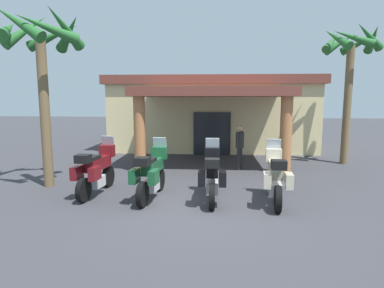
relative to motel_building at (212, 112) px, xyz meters
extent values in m
plane|color=#38383D|center=(0.14, -10.85, -2.00)|extent=(80.00, 80.00, 0.00)
cube|color=beige|center=(-0.01, 0.21, -0.27)|extent=(10.88, 7.14, 3.46)
cube|color=#1E2328|center=(0.14, -3.18, -0.95)|extent=(1.80, 0.18, 2.10)
cube|color=brown|center=(0.24, -5.30, 1.01)|extent=(6.37, 4.65, 0.35)
cylinder|color=#B27042|center=(-2.37, -7.21, -0.58)|extent=(0.43, 0.43, 2.84)
cylinder|color=#B27042|center=(3.01, -6.97, -0.58)|extent=(0.43, 0.43, 2.84)
cube|color=brown|center=(-0.01, 0.21, 1.68)|extent=(11.30, 7.56, 0.44)
cylinder|color=black|center=(-2.79, -9.40, -1.67)|extent=(0.18, 0.67, 0.66)
cylinder|color=black|center=(-2.89, -10.95, -1.67)|extent=(0.18, 0.67, 0.66)
cube|color=silver|center=(-2.84, -10.20, -1.63)|extent=(0.35, 0.58, 0.32)
cube|color=maroon|center=(-2.83, -10.05, -1.12)|extent=(0.37, 1.17, 0.34)
cube|color=black|center=(-2.85, -10.40, -0.90)|extent=(0.32, 0.62, 0.10)
cube|color=maroon|center=(-2.79, -9.42, -0.85)|extent=(0.45, 0.27, 0.36)
cube|color=#B2BCC6|center=(-2.79, -9.34, -0.57)|extent=(0.41, 0.14, 0.36)
cube|color=maroon|center=(-3.14, -10.78, -1.24)|extent=(0.21, 0.45, 0.36)
cube|color=maroon|center=(-2.62, -10.81, -1.24)|extent=(0.21, 0.45, 0.36)
cube|color=black|center=(-2.88, -10.90, -0.83)|extent=(0.38, 0.34, 0.22)
cylinder|color=black|center=(-1.10, -9.61, -1.67)|extent=(0.19, 0.67, 0.66)
cylinder|color=black|center=(-1.22, -11.16, -1.67)|extent=(0.19, 0.67, 0.66)
cube|color=silver|center=(-1.17, -10.41, -1.63)|extent=(0.36, 0.58, 0.32)
cube|color=#19512D|center=(-1.15, -10.26, -1.12)|extent=(0.39, 1.17, 0.34)
cube|color=black|center=(-1.18, -10.61, -0.90)|extent=(0.33, 0.62, 0.10)
cube|color=#19512D|center=(-1.11, -9.63, -0.85)|extent=(0.46, 0.27, 0.36)
cube|color=#B2BCC6|center=(-1.10, -9.55, -0.57)|extent=(0.41, 0.15, 0.36)
cube|color=#19512D|center=(-1.47, -10.99, -1.24)|extent=(0.21, 0.45, 0.36)
cube|color=#19512D|center=(-0.95, -11.03, -1.24)|extent=(0.21, 0.45, 0.36)
cube|color=black|center=(-1.22, -11.11, -0.83)|extent=(0.38, 0.35, 0.22)
cylinder|color=black|center=(0.47, -9.59, -1.67)|extent=(0.17, 0.67, 0.66)
cylinder|color=black|center=(0.54, -11.14, -1.67)|extent=(0.17, 0.67, 0.66)
cube|color=silver|center=(0.51, -10.39, -1.63)|extent=(0.35, 0.57, 0.32)
cube|color=black|center=(0.50, -10.24, -1.12)|extent=(0.35, 1.16, 0.34)
cube|color=black|center=(0.52, -10.59, -0.90)|extent=(0.31, 0.61, 0.10)
cube|color=black|center=(0.47, -9.61, -0.85)|extent=(0.45, 0.26, 0.36)
cube|color=#B2BCC6|center=(0.47, -9.53, -0.57)|extent=(0.41, 0.14, 0.36)
cube|color=black|center=(0.28, -11.00, -1.24)|extent=(0.20, 0.45, 0.36)
cube|color=black|center=(0.80, -10.98, -1.24)|extent=(0.20, 0.45, 0.36)
cube|color=black|center=(0.54, -11.09, -0.83)|extent=(0.37, 0.34, 0.22)
cylinder|color=black|center=(2.22, -9.62, -1.67)|extent=(0.17, 0.67, 0.66)
cylinder|color=black|center=(2.14, -11.17, -1.67)|extent=(0.17, 0.67, 0.66)
cube|color=silver|center=(2.18, -10.42, -1.63)|extent=(0.35, 0.58, 0.32)
cube|color=beige|center=(2.19, -10.27, -1.12)|extent=(0.36, 1.16, 0.34)
cube|color=black|center=(2.17, -10.62, -0.90)|extent=(0.31, 0.61, 0.10)
cube|color=beige|center=(2.22, -9.64, -0.85)|extent=(0.45, 0.26, 0.36)
cube|color=#B2BCC6|center=(2.23, -9.56, -0.57)|extent=(0.41, 0.14, 0.36)
cube|color=beige|center=(1.89, -11.01, -1.24)|extent=(0.20, 0.45, 0.36)
cube|color=beige|center=(2.41, -11.03, -1.24)|extent=(0.20, 0.45, 0.36)
cube|color=black|center=(2.15, -11.12, -0.83)|extent=(0.38, 0.34, 0.22)
cylinder|color=black|center=(1.34, -6.52, -1.57)|extent=(0.14, 0.14, 0.86)
cylinder|color=black|center=(1.41, -6.35, -1.57)|extent=(0.14, 0.14, 0.86)
cylinder|color=#262626|center=(1.38, -6.43, -0.83)|extent=(0.32, 0.32, 0.61)
cylinder|color=#262626|center=(1.29, -6.63, -0.80)|extent=(0.09, 0.09, 0.58)
cylinder|color=#262626|center=(1.47, -6.23, -0.80)|extent=(0.09, 0.09, 0.58)
sphere|color=tan|center=(1.38, -6.43, -0.38)|extent=(0.23, 0.23, 0.23)
cylinder|color=brown|center=(5.84, -4.76, 0.45)|extent=(0.32, 0.32, 4.89)
cone|color=#236028|center=(6.60, -4.89, 3.11)|extent=(0.61, 1.56, 1.04)
cone|color=#236028|center=(6.36, -4.20, 3.05)|extent=(1.39, 1.32, 0.88)
cone|color=#236028|center=(5.65, -4.02, 3.13)|extent=(1.54, 0.72, 1.10)
cone|color=#236028|center=(5.23, -4.31, 3.14)|extent=(1.17, 1.41, 1.14)
cone|color=#236028|center=(5.16, -5.11, 3.13)|extent=(1.00, 1.50, 1.11)
cone|color=#236028|center=(5.65, -5.50, 3.07)|extent=(1.59, 0.74, 0.92)
cone|color=#236028|center=(6.25, -5.41, 3.13)|extent=(1.46, 1.10, 1.11)
cylinder|color=brown|center=(-4.69, -9.54, 0.27)|extent=(0.30, 0.30, 4.55)
cone|color=#236028|center=(-3.85, -9.64, 2.80)|extent=(0.56, 1.68, 1.16)
cone|color=#236028|center=(-4.09, -8.93, 2.77)|extent=(1.45, 1.44, 1.07)
cone|color=#236028|center=(-4.75, -8.69, 2.74)|extent=(1.73, 0.49, 0.98)
cone|color=#236028|center=(-5.41, -9.10, 2.86)|extent=(1.11, 1.52, 1.33)
cone|color=#236028|center=(-5.46, -9.87, 2.74)|extent=(1.00, 1.71, 0.97)
cone|color=#236028|center=(-4.80, -10.37, 2.81)|extent=(1.67, 0.58, 1.19)
cone|color=#236028|center=(-4.09, -10.13, 2.69)|extent=(1.48, 1.47, 0.83)
camera|label=1|loc=(0.91, -18.91, 0.74)|focal=30.20mm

